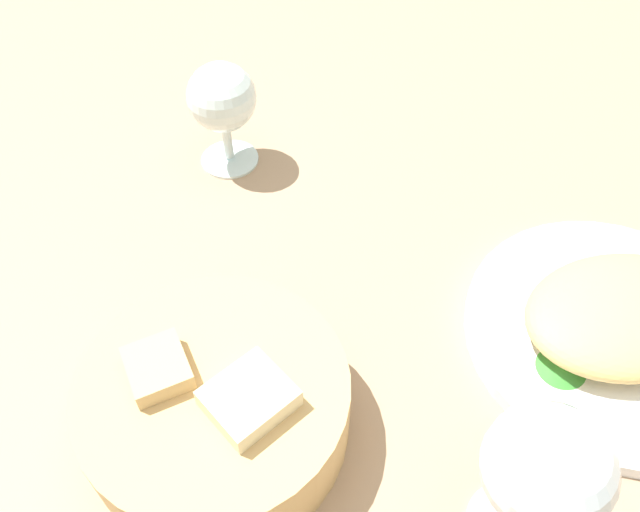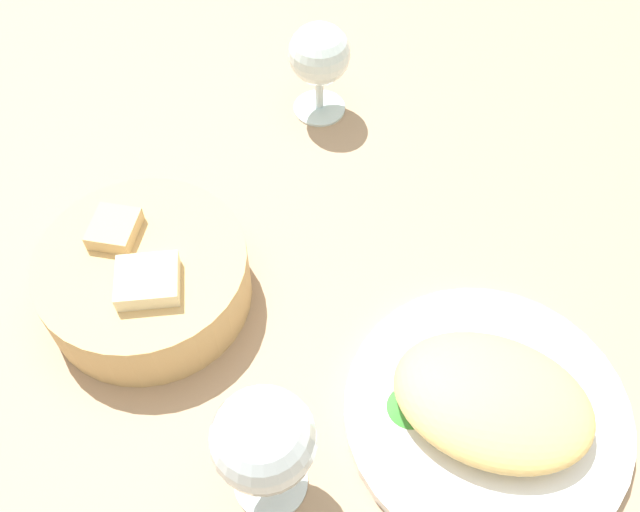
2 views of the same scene
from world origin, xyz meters
The scene contains 7 objects.
ground_plane centered at (0.00, 0.00, -1.00)cm, with size 140.00×140.00×2.00cm, color tan.
plate centered at (-17.28, 1.05, 0.70)cm, with size 25.27×25.27×1.40cm, color white.
omelette centered at (-17.28, 1.05, 3.46)cm, with size 17.27×12.48×4.12cm, color #E1B869.
lettuce_garnish centered at (-13.09, 6.48, 1.90)cm, with size 4.10×4.10×1.01cm, color #388B33.
bread_basket centered at (11.42, 19.06, 3.36)cm, with size 19.91×19.91×8.06cm.
wine_glass_near centered at (23.25, -10.17, 7.71)cm, with size 7.06×7.06×11.79cm.
wine_glass_far centered at (-11.00, 19.81, 9.57)cm, with size 7.98×7.98×14.05cm.
Camera 2 is at (-28.54, 27.50, 59.71)cm, focal length 39.68 mm.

